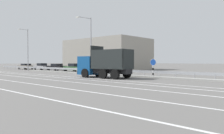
{
  "coord_description": "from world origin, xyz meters",
  "views": [
    {
      "loc": [
        21.31,
        -20.03,
        1.9
      ],
      "look_at": [
        3.45,
        -0.01,
        1.19
      ],
      "focal_mm": 35.0,
      "sensor_mm": 36.0,
      "label": 1
    }
  ],
  "objects": [
    {
      "name": "parked_car_1",
      "position": [
        -22.0,
        5.32,
        0.73
      ],
      "size": [
        4.3,
        1.89,
        1.47
      ],
      "rotation": [
        0.0,
        0.0,
        1.54
      ],
      "color": "#A3A3A8",
      "rests_on": "ground_plane"
    },
    {
      "name": "median_island",
      "position": [
        0.0,
        1.8,
        0.09
      ],
      "size": [
        39.38,
        1.1,
        0.18
      ],
      "primitive_type": "cube",
      "color": "gray",
      "rests_on": "ground_plane"
    },
    {
      "name": "dump_truck",
      "position": [
        3.15,
        -1.9,
        1.31
      ],
      "size": [
        6.83,
        3.13,
        3.7
      ],
      "rotation": [
        0.0,
        0.0,
        1.67
      ],
      "color": "#144C8C",
      "rests_on": "ground_plane"
    },
    {
      "name": "lane_strip_0",
      "position": [
        3.97,
        -3.62,
        0.0
      ],
      "size": [
        71.61,
        0.16,
        0.01
      ],
      "primitive_type": "cube",
      "color": "silver",
      "rests_on": "ground_plane"
    },
    {
      "name": "parked_car_3",
      "position": [
        -10.42,
        5.19,
        0.75
      ],
      "size": [
        4.88,
        2.27,
        1.5
      ],
      "rotation": [
        0.0,
        0.0,
        1.49
      ],
      "color": "#335B33",
      "rests_on": "ground_plane"
    },
    {
      "name": "background_building_0",
      "position": [
        -15.39,
        19.13,
        3.58
      ],
      "size": [
        19.34,
        12.24,
        7.16
      ],
      "primitive_type": "cube",
      "color": "gray",
      "rests_on": "ground_plane"
    },
    {
      "name": "parked_car_2",
      "position": [
        -15.72,
        4.88,
        0.74
      ],
      "size": [
        4.51,
        2.03,
        1.43
      ],
      "rotation": [
        0.0,
        0.0,
        1.62
      ],
      "color": "black",
      "rests_on": "ground_plane"
    },
    {
      "name": "street_lamp_1",
      "position": [
        -2.25,
        1.51,
        4.63
      ],
      "size": [
        0.72,
        2.52,
        8.25
      ],
      "color": "#ADADB2",
      "rests_on": "ground_plane"
    },
    {
      "name": "lane_strip_2",
      "position": [
        3.97,
        -7.63,
        0.0
      ],
      "size": [
        71.61,
        0.16,
        0.01
      ],
      "primitive_type": "cube",
      "color": "silver",
      "rests_on": "ground_plane"
    },
    {
      "name": "lane_strip_1",
      "position": [
        3.97,
        -5.24,
        0.0
      ],
      "size": [
        71.61,
        0.16,
        0.01
      ],
      "primitive_type": "cube",
      "color": "silver",
      "rests_on": "ground_plane"
    },
    {
      "name": "street_lamp_0",
      "position": [
        -21.33,
        1.7,
        4.69
      ],
      "size": [
        0.71,
        1.98,
        8.47
      ],
      "color": "#ADADB2",
      "rests_on": "ground_plane"
    },
    {
      "name": "parked_car_4",
      "position": [
        -4.97,
        5.18,
        0.71
      ],
      "size": [
        3.89,
        1.85,
        1.4
      ],
      "rotation": [
        0.0,
        0.0,
        1.58
      ],
      "color": "maroon",
      "rests_on": "ground_plane"
    },
    {
      "name": "parked_car_0",
      "position": [
        -27.92,
        4.66,
        0.7
      ],
      "size": [
        4.49,
        1.99,
        1.34
      ],
      "rotation": [
        0.0,
        0.0,
        1.58
      ],
      "color": "gray",
      "rests_on": "ground_plane"
    },
    {
      "name": "lane_strip_3",
      "position": [
        3.97,
        -10.9,
        0.0
      ],
      "size": [
        71.61,
        0.16,
        0.01
      ],
      "primitive_type": "cube",
      "color": "silver",
      "rests_on": "ground_plane"
    },
    {
      "name": "ground_plane",
      "position": [
        0.0,
        0.0,
        0.0
      ],
      "size": [
        320.0,
        320.0,
        0.0
      ],
      "primitive_type": "plane",
      "color": "#605E5B"
    },
    {
      "name": "median_road_sign",
      "position": [
        8.16,
        1.8,
        1.16
      ],
      "size": [
        0.77,
        0.16,
        2.18
      ],
      "color": "white",
      "rests_on": "ground_plane"
    },
    {
      "name": "median_guardrail",
      "position": [
        0.0,
        2.81,
        0.57
      ],
      "size": [
        71.61,
        0.09,
        0.78
      ],
      "color": "#9EA0A5",
      "rests_on": "ground_plane"
    }
  ]
}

